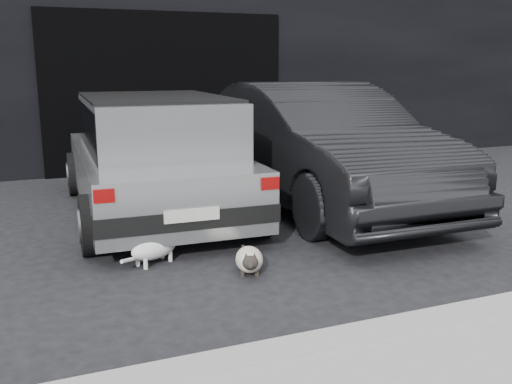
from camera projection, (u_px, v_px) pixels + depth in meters
name	position (u px, v px, depth m)	size (l,w,h in m)	color
ground	(167.00, 244.00, 5.76)	(80.00, 80.00, 0.00)	black
building_facade	(140.00, 25.00, 10.99)	(34.00, 4.00, 5.00)	black
garage_opening	(167.00, 93.00, 9.44)	(4.00, 0.10, 2.60)	black
curb	(409.00, 330.00, 3.77)	(18.00, 0.25, 0.12)	gray
silver_hatchback	(154.00, 151.00, 6.71)	(2.03, 3.91, 1.42)	#A3A6A7
second_car	(317.00, 145.00, 7.20)	(1.63, 4.68, 1.54)	black
cat_siamese	(249.00, 260.00, 4.94)	(0.39, 0.69, 0.25)	beige
cat_white	(157.00, 246.00, 5.17)	(0.63, 0.41, 0.33)	white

